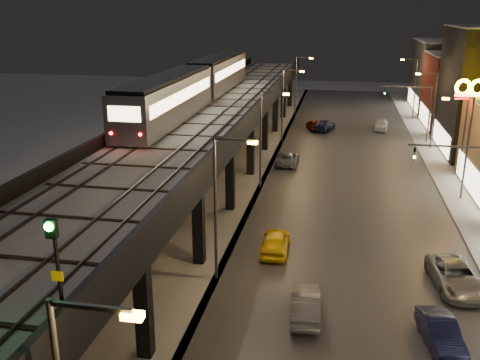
{
  "coord_description": "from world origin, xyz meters",
  "views": [
    {
      "loc": [
        6.19,
        -15.71,
        15.93
      ],
      "look_at": [
        -0.1,
        17.68,
        5.0
      ],
      "focal_mm": 40.0,
      "sensor_mm": 36.0,
      "label": 1
    }
  ],
  "objects_px": {
    "rail_signal": "(54,248)",
    "car_onc_dark": "(455,277)",
    "car_taxi": "(275,242)",
    "subway_train": "(198,83)",
    "car_onc_silver": "(441,334)",
    "car_near_white": "(305,305)",
    "car_onc_red": "(381,125)",
    "car_mid_dark": "(324,126)",
    "car_far_white": "(314,125)",
    "car_mid_silver": "(287,159)"
  },
  "relations": [
    {
      "from": "car_mid_silver",
      "to": "car_onc_silver",
      "type": "distance_m",
      "value": 32.5
    },
    {
      "from": "rail_signal",
      "to": "car_onc_silver",
      "type": "bearing_deg",
      "value": 37.58
    },
    {
      "from": "car_onc_red",
      "to": "car_onc_dark",
      "type": "bearing_deg",
      "value": -82.68
    },
    {
      "from": "car_taxi",
      "to": "car_onc_red",
      "type": "xyz_separation_m",
      "value": [
        9.46,
        41.13,
        -0.02
      ]
    },
    {
      "from": "rail_signal",
      "to": "car_near_white",
      "type": "relative_size",
      "value": 0.75
    },
    {
      "from": "rail_signal",
      "to": "car_onc_dark",
      "type": "distance_m",
      "value": 24.3
    },
    {
      "from": "rail_signal",
      "to": "car_onc_dark",
      "type": "relative_size",
      "value": 0.62
    },
    {
      "from": "subway_train",
      "to": "car_onc_red",
      "type": "bearing_deg",
      "value": 44.77
    },
    {
      "from": "subway_train",
      "to": "car_far_white",
      "type": "xyz_separation_m",
      "value": [
        11.37,
        18.43,
        -7.82
      ]
    },
    {
      "from": "car_near_white",
      "to": "rail_signal",
      "type": "bearing_deg",
      "value": 55.54
    },
    {
      "from": "rail_signal",
      "to": "car_mid_dark",
      "type": "relative_size",
      "value": 0.68
    },
    {
      "from": "car_mid_silver",
      "to": "car_far_white",
      "type": "bearing_deg",
      "value": -96.52
    },
    {
      "from": "rail_signal",
      "to": "car_onc_red",
      "type": "relative_size",
      "value": 0.76
    },
    {
      "from": "car_mid_dark",
      "to": "car_near_white",
      "type": "bearing_deg",
      "value": 104.08
    },
    {
      "from": "subway_train",
      "to": "car_near_white",
      "type": "relative_size",
      "value": 8.91
    },
    {
      "from": "car_taxi",
      "to": "car_onc_dark",
      "type": "height_order",
      "value": "car_taxi"
    },
    {
      "from": "car_mid_silver",
      "to": "car_onc_red",
      "type": "bearing_deg",
      "value": -119.58
    },
    {
      "from": "rail_signal",
      "to": "car_mid_dark",
      "type": "distance_m",
      "value": 59.71
    },
    {
      "from": "rail_signal",
      "to": "car_far_white",
      "type": "bearing_deg",
      "value": 85.19
    },
    {
      "from": "car_onc_silver",
      "to": "car_onc_dark",
      "type": "relative_size",
      "value": 0.77
    },
    {
      "from": "car_taxi",
      "to": "car_onc_dark",
      "type": "xyz_separation_m",
      "value": [
        11.11,
        -2.96,
        -0.02
      ]
    },
    {
      "from": "car_near_white",
      "to": "car_far_white",
      "type": "xyz_separation_m",
      "value": [
        -2.08,
        47.01,
        -0.01
      ]
    },
    {
      "from": "subway_train",
      "to": "car_near_white",
      "type": "distance_m",
      "value": 32.54
    },
    {
      "from": "car_onc_dark",
      "to": "car_mid_dark",
      "type": "bearing_deg",
      "value": 96.07
    },
    {
      "from": "car_near_white",
      "to": "car_far_white",
      "type": "relative_size",
      "value": 1.05
    },
    {
      "from": "car_taxi",
      "to": "car_near_white",
      "type": "height_order",
      "value": "car_taxi"
    },
    {
      "from": "subway_train",
      "to": "car_onc_silver",
      "type": "distance_m",
      "value": 37.01
    },
    {
      "from": "car_mid_silver",
      "to": "rail_signal",
      "type": "bearing_deg",
      "value": 85.24
    },
    {
      "from": "subway_train",
      "to": "car_onc_silver",
      "type": "xyz_separation_m",
      "value": [
        20.2,
        -30.0,
        -7.85
      ]
    },
    {
      "from": "rail_signal",
      "to": "car_onc_red",
      "type": "distance_m",
      "value": 62.92
    },
    {
      "from": "car_mid_dark",
      "to": "car_onc_red",
      "type": "distance_m",
      "value": 7.84
    },
    {
      "from": "subway_train",
      "to": "car_mid_silver",
      "type": "bearing_deg",
      "value": 4.16
    },
    {
      "from": "rail_signal",
      "to": "car_onc_silver",
      "type": "height_order",
      "value": "rail_signal"
    },
    {
      "from": "rail_signal",
      "to": "car_onc_silver",
      "type": "relative_size",
      "value": 0.8
    },
    {
      "from": "car_onc_red",
      "to": "car_far_white",
      "type": "bearing_deg",
      "value": -163.79
    },
    {
      "from": "car_mid_silver",
      "to": "car_far_white",
      "type": "distance_m",
      "value": 17.84
    },
    {
      "from": "car_mid_dark",
      "to": "car_far_white",
      "type": "distance_m",
      "value": 1.42
    },
    {
      "from": "subway_train",
      "to": "car_taxi",
      "type": "xyz_separation_m",
      "value": [
        10.89,
        -20.94,
        -7.76
      ]
    },
    {
      "from": "rail_signal",
      "to": "car_far_white",
      "type": "distance_m",
      "value": 59.83
    },
    {
      "from": "subway_train",
      "to": "car_mid_silver",
      "type": "relative_size",
      "value": 8.07
    },
    {
      "from": "car_mid_silver",
      "to": "car_onc_silver",
      "type": "height_order",
      "value": "car_onc_silver"
    },
    {
      "from": "rail_signal",
      "to": "car_near_white",
      "type": "bearing_deg",
      "value": 59.63
    },
    {
      "from": "car_mid_silver",
      "to": "car_onc_dark",
      "type": "relative_size",
      "value": 0.91
    },
    {
      "from": "car_onc_red",
      "to": "rail_signal",
      "type": "bearing_deg",
      "value": -97.73
    },
    {
      "from": "car_mid_dark",
      "to": "car_far_white",
      "type": "height_order",
      "value": "car_far_white"
    },
    {
      "from": "car_onc_silver",
      "to": "car_taxi",
      "type": "bearing_deg",
      "value": 126.93
    },
    {
      "from": "car_taxi",
      "to": "car_far_white",
      "type": "relative_size",
      "value": 1.07
    },
    {
      "from": "subway_train",
      "to": "car_taxi",
      "type": "height_order",
      "value": "subway_train"
    },
    {
      "from": "rail_signal",
      "to": "car_taxi",
      "type": "distance_m",
      "value": 21.79
    },
    {
      "from": "car_far_white",
      "to": "car_onc_dark",
      "type": "height_order",
      "value": "car_onc_dark"
    }
  ]
}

